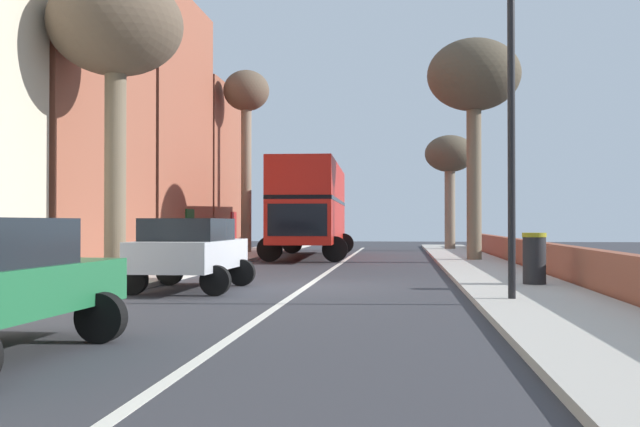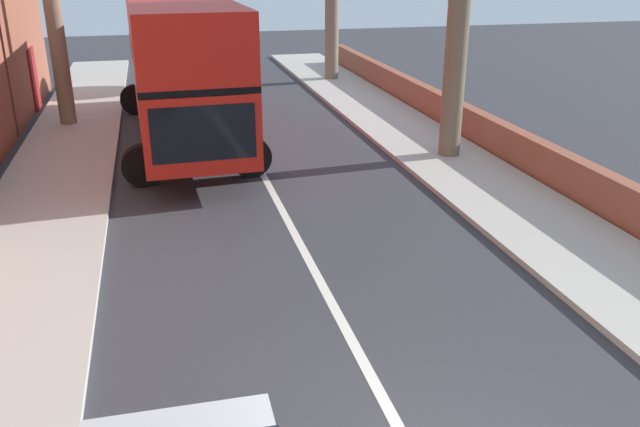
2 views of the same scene
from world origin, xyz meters
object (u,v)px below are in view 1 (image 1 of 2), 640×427
double_decker_bus (311,204)px  lamppost_right (511,101)px  street_tree_left_0 (246,104)px  street_tree_right_3 (474,80)px  litter_bin_right (534,258)px  street_tree_right_5 (450,158)px  parked_car_silver_left_2 (190,249)px  street_tree_left_2 (116,32)px

double_decker_bus → lamppost_right: bearing=-71.7°
street_tree_left_0 → street_tree_right_3: (10.24, -6.12, -0.25)m
street_tree_right_3 → lamppost_right: (-0.76, -14.58, -3.21)m
litter_bin_right → street_tree_right_3: bearing=91.2°
litter_bin_right → street_tree_right_5: bearing=90.9°
litter_bin_right → parked_car_silver_left_2: bearing=-171.9°
double_decker_bus → lamppost_right: (6.00, -18.14, 1.45)m
street_tree_left_2 → lamppost_right: (9.18, -3.71, -2.53)m
street_tree_left_2 → street_tree_right_3: size_ratio=0.90×
street_tree_right_3 → lamppost_right: 14.95m
street_tree_left_2 → lamppost_right: size_ratio=1.22×
street_tree_left_0 → street_tree_left_2: street_tree_left_0 is taller
street_tree_right_5 → litter_bin_right: street_tree_right_5 is taller
street_tree_left_0 → street_tree_right_3: street_tree_left_0 is taller
street_tree_left_0 → double_decker_bus: bearing=-36.4°
parked_car_silver_left_2 → street_tree_left_0: 19.74m
street_tree_right_5 → street_tree_left_0: bearing=-150.9°
street_tree_left_2 → lamppost_right: bearing=-22.0°
double_decker_bus → parked_car_silver_left_2: 16.02m
street_tree_right_5 → lamppost_right: bearing=-91.4°
double_decker_bus → parked_car_silver_left_2: bearing=-92.9°
parked_car_silver_left_2 → lamppost_right: size_ratio=0.62×
street_tree_left_2 → street_tree_right_5: bearing=66.5°
street_tree_left_0 → lamppost_right: (9.47, -20.70, -3.47)m
street_tree_right_5 → litter_bin_right: 23.43m
street_tree_right_3 → double_decker_bus: bearing=152.2°
parked_car_silver_left_2 → lamppost_right: lamppost_right is taller
street_tree_right_3 → lamppost_right: size_ratio=1.35×
double_decker_bus → litter_bin_right: bearing=-64.7°
street_tree_right_3 → street_tree_right_5: street_tree_right_3 is taller
street_tree_left_0 → lamppost_right: bearing=-65.4°
street_tree_left_0 → litter_bin_right: (10.47, -17.40, -6.56)m
street_tree_right_3 → street_tree_right_5: (-0.13, 11.75, -1.98)m
parked_car_silver_left_2 → street_tree_left_0: bearing=98.2°
street_tree_left_0 → litter_bin_right: street_tree_left_0 is taller
parked_car_silver_left_2 → street_tree_right_3: bearing=58.6°
double_decker_bus → street_tree_left_2: (-3.18, -14.43, 3.98)m
street_tree_left_2 → litter_bin_right: (10.18, -0.41, -5.62)m
double_decker_bus → street_tree_right_5: bearing=51.0°
parked_car_silver_left_2 → street_tree_right_5: bearing=72.9°
street_tree_left_0 → litter_bin_right: 21.34m
double_decker_bus → street_tree_right_5: street_tree_right_5 is taller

